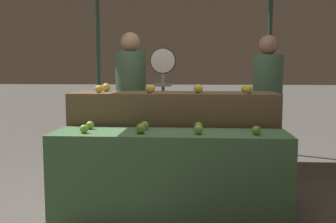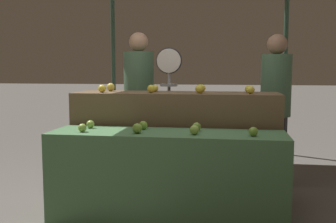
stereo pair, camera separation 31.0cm
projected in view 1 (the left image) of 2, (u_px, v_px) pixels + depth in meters
ground_plane at (170, 220)px, 3.55m from camera, size 60.00×60.00×0.00m
display_counter_front at (170, 177)px, 3.51m from camera, size 2.09×0.55×0.81m
display_counter_back at (174, 146)px, 4.09m from camera, size 2.09×0.55×1.12m
apple_front_0 at (84, 129)px, 3.40m from camera, size 0.08×0.08×0.08m
apple_front_1 at (141, 129)px, 3.37m from camera, size 0.09×0.09×0.09m
apple_front_2 at (198, 130)px, 3.34m from camera, size 0.08×0.08×0.08m
apple_front_3 at (256, 130)px, 3.31m from camera, size 0.08×0.08×0.08m
apple_front_4 at (90, 125)px, 3.63m from camera, size 0.08×0.08×0.08m
apple_front_5 at (145, 126)px, 3.59m from camera, size 0.08×0.08×0.08m
apple_front_6 at (199, 126)px, 3.54m from camera, size 0.08×0.08×0.08m
apple_back_0 at (99, 89)px, 3.96m from camera, size 0.08×0.08×0.08m
apple_back_1 at (149, 89)px, 3.93m from camera, size 0.08×0.08×0.08m
apple_back_2 at (198, 89)px, 3.90m from camera, size 0.09×0.09×0.09m
apple_back_3 at (248, 90)px, 3.86m from camera, size 0.08×0.08×0.08m
apple_back_4 at (106, 87)px, 4.19m from camera, size 0.09×0.09×0.09m
apple_back_5 at (152, 88)px, 4.14m from camera, size 0.07×0.07×0.07m
apple_back_6 at (199, 88)px, 4.11m from camera, size 0.08×0.08×0.08m
apple_back_7 at (244, 89)px, 4.09m from camera, size 0.07×0.07×0.07m
produce_scale at (163, 85)px, 4.55m from camera, size 0.30×0.20×1.60m
person_vendor_at_scale at (131, 94)px, 4.89m from camera, size 0.39×0.39×1.81m
person_customer_left at (267, 98)px, 4.63m from camera, size 0.44×0.44×1.76m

